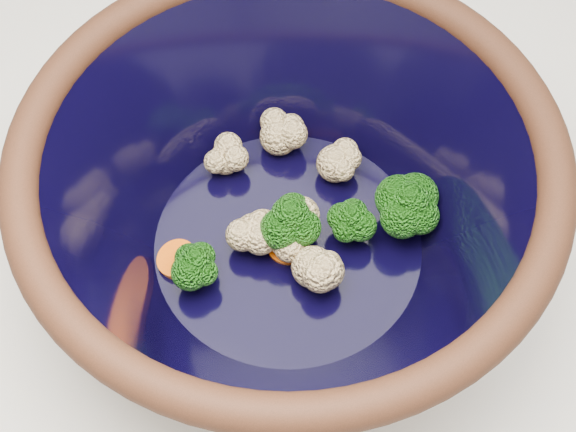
# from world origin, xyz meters

# --- Properties ---
(counter) EXTENTS (1.20, 1.20, 0.90)m
(counter) POSITION_xyz_m (0.00, 0.00, 0.45)
(counter) COLOR silver
(counter) RESTS_ON ground
(mixing_bowl) EXTENTS (0.42, 0.42, 0.16)m
(mixing_bowl) POSITION_xyz_m (-0.12, -0.09, 0.99)
(mixing_bowl) COLOR black
(mixing_bowl) RESTS_ON counter
(vegetable_pile) EXTENTS (0.19, 0.17, 0.06)m
(vegetable_pile) POSITION_xyz_m (-0.11, -0.07, 0.96)
(vegetable_pile) COLOR #608442
(vegetable_pile) RESTS_ON mixing_bowl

